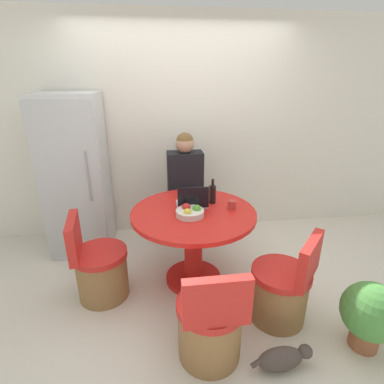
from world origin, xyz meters
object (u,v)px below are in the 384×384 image
laptop (192,202)px  cat (283,358)px  chair_near_camera (210,326)px  chair_left_side (100,270)px  chair_near_right_corner (281,291)px  dining_table (193,232)px  potted_plant (371,313)px  fruit_bowl (190,212)px  bottle (212,194)px  refrigerator (77,176)px  person_seated (185,184)px

laptop → cat: bearing=112.6°
chair_near_camera → chair_left_side: 1.17m
chair_near_right_corner → chair_left_side: bearing=-65.2°
dining_table → potted_plant: dining_table is taller
fruit_bowl → bottle: bottle is taller
laptop → bottle: 0.22m
chair_left_side → bottle: bearing=-82.9°
refrigerator → bottle: (1.41, -0.64, -0.03)m
cat → potted_plant: potted_plant is taller
dining_table → bottle: bottle is taller
person_seated → potted_plant: (1.17, -1.75, -0.43)m
chair_left_side → bottle: (1.08, 0.28, 0.58)m
refrigerator → fruit_bowl: (1.15, -0.90, -0.09)m
chair_near_right_corner → potted_plant: (0.53, -0.36, 0.03)m
refrigerator → chair_near_camera: 2.16m
potted_plant → chair_near_right_corner: bearing=145.7°
dining_table → bottle: (0.21, 0.17, 0.32)m
dining_table → chair_near_right_corner: size_ratio=1.42×
bottle → chair_near_right_corner: bearing=-59.9°
refrigerator → laptop: refrigerator is taller
bottle → potted_plant: bottle is taller
dining_table → chair_near_camera: bearing=-89.9°
refrigerator → chair_near_camera: refrigerator is taller
chair_near_right_corner → potted_plant: size_ratio=1.49×
dining_table → bottle: bearing=38.5°
dining_table → person_seated: person_seated is taller
person_seated → bottle: bearing=107.7°
cat → potted_plant: size_ratio=0.83×
bottle → cat: (0.28, -1.22, -0.77)m
chair_near_right_corner → chair_left_side: (-1.53, 0.49, 0.00)m
potted_plant → bottle: bearing=130.8°
chair_near_camera → cat: chair_near_camera is taller
chair_left_side → fruit_bowl: (0.83, 0.02, 0.52)m
chair_near_camera → laptop: 1.12m
bottle → potted_plant: (0.97, -1.12, -0.55)m
person_seated → potted_plant: size_ratio=2.47×
refrigerator → cat: refrigerator is taller
dining_table → chair_near_camera: 0.92m
person_seated → fruit_bowl: size_ratio=5.38×
refrigerator → chair_near_right_corner: (1.85, -1.40, -0.61)m
chair_near_camera → chair_near_right_corner: bearing=-156.3°
chair_near_right_corner → laptop: size_ratio=2.82×
fruit_bowl → bottle: size_ratio=1.02×
dining_table → chair_near_right_corner: (0.65, -0.60, -0.26)m
refrigerator → dining_table: (1.20, -0.81, -0.35)m
chair_near_right_corner → fruit_bowl: 1.01m
laptop → fruit_bowl: (-0.05, -0.19, -0.01)m
laptop → fruit_bowl: laptop is taller
fruit_bowl → laptop: bearing=76.5°
chair_near_right_corner → person_seated: person_seated is taller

